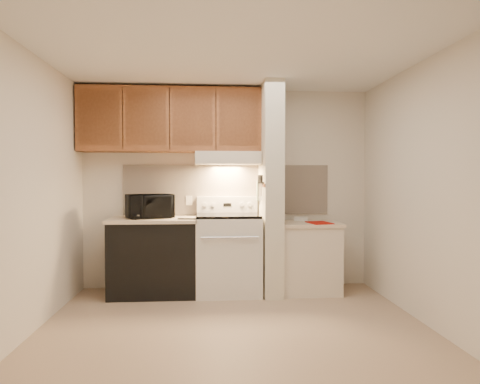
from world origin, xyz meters
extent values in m
plane|color=tan|center=(0.00, 0.00, 0.00)|extent=(3.60, 3.60, 0.00)
plane|color=white|center=(0.00, 0.00, 2.50)|extent=(3.60, 3.60, 0.00)
cube|color=beige|center=(0.00, 1.50, 1.25)|extent=(3.60, 2.50, 0.02)
cube|color=beige|center=(-1.80, 0.00, 1.25)|extent=(0.02, 3.00, 2.50)
cube|color=beige|center=(1.80, 0.00, 1.25)|extent=(0.02, 3.00, 2.50)
cube|color=beige|center=(0.00, 1.49, 1.24)|extent=(2.60, 0.02, 0.63)
cube|color=silver|center=(0.00, 1.16, 0.46)|extent=(0.76, 0.65, 0.92)
cube|color=black|center=(0.00, 0.84, 0.50)|extent=(0.50, 0.01, 0.30)
cylinder|color=silver|center=(0.00, 0.80, 0.72)|extent=(0.65, 0.02, 0.02)
cube|color=black|center=(0.00, 1.16, 0.94)|extent=(0.74, 0.64, 0.03)
cube|color=silver|center=(0.00, 1.44, 1.05)|extent=(0.76, 0.08, 0.20)
cube|color=black|center=(0.00, 1.40, 1.05)|extent=(0.10, 0.01, 0.04)
cylinder|color=silver|center=(-0.28, 1.40, 1.05)|extent=(0.05, 0.02, 0.05)
cylinder|color=silver|center=(-0.18, 1.40, 1.05)|extent=(0.05, 0.02, 0.05)
cylinder|color=silver|center=(0.18, 1.40, 1.05)|extent=(0.05, 0.02, 0.05)
cylinder|color=silver|center=(0.28, 1.40, 1.05)|extent=(0.05, 0.02, 0.05)
cube|color=black|center=(-0.88, 1.17, 0.43)|extent=(1.00, 0.63, 0.87)
cube|color=beige|center=(-0.88, 1.17, 0.89)|extent=(1.04, 0.67, 0.04)
cube|color=black|center=(-0.48, 0.97, 0.92)|extent=(0.22, 0.10, 0.01)
cylinder|color=#1D5D5A|center=(-1.21, 1.39, 0.96)|extent=(0.09, 0.09, 0.10)
cube|color=beige|center=(-0.48, 1.48, 1.10)|extent=(0.08, 0.01, 0.12)
imported|color=black|center=(-0.93, 1.16, 1.05)|extent=(0.60, 0.52, 0.28)
cube|color=beige|center=(0.51, 1.15, 1.25)|extent=(0.22, 0.70, 2.50)
cube|color=brown|center=(0.39, 1.15, 1.30)|extent=(0.01, 0.70, 0.04)
cube|color=black|center=(0.39, 1.10, 1.32)|extent=(0.02, 0.42, 0.04)
cube|color=silver|center=(0.38, 0.93, 1.22)|extent=(0.01, 0.03, 0.16)
cylinder|color=black|center=(0.38, 0.93, 1.37)|extent=(0.02, 0.02, 0.10)
cube|color=silver|center=(0.38, 1.01, 1.21)|extent=(0.01, 0.04, 0.18)
cylinder|color=black|center=(0.38, 1.02, 1.37)|extent=(0.02, 0.02, 0.10)
cube|color=silver|center=(0.38, 1.09, 1.20)|extent=(0.01, 0.04, 0.20)
cylinder|color=black|center=(0.38, 1.11, 1.37)|extent=(0.02, 0.02, 0.10)
cube|color=silver|center=(0.38, 1.17, 1.22)|extent=(0.01, 0.04, 0.16)
cylinder|color=black|center=(0.38, 1.19, 1.37)|extent=(0.02, 0.02, 0.10)
cube|color=silver|center=(0.38, 1.25, 1.21)|extent=(0.01, 0.04, 0.18)
cylinder|color=black|center=(0.38, 1.26, 1.37)|extent=(0.02, 0.02, 0.10)
cube|color=slate|center=(0.38, 1.32, 1.23)|extent=(0.03, 0.11, 0.25)
cube|color=beige|center=(0.97, 1.15, 0.40)|extent=(0.70, 0.60, 0.81)
cube|color=beige|center=(0.97, 1.15, 0.83)|extent=(0.74, 0.64, 0.04)
cube|color=#A10E05|center=(1.07, 1.00, 0.86)|extent=(0.28, 0.35, 0.01)
cube|color=white|center=(0.92, 1.33, 0.87)|extent=(0.18, 0.14, 0.04)
cube|color=beige|center=(0.00, 1.28, 1.62)|extent=(0.78, 0.44, 0.15)
cube|color=beige|center=(0.00, 1.07, 1.58)|extent=(0.78, 0.04, 0.06)
cube|color=brown|center=(-0.69, 1.32, 2.08)|extent=(2.18, 0.33, 0.77)
cube|color=brown|center=(-1.51, 1.17, 2.08)|extent=(0.46, 0.01, 0.63)
cube|color=black|center=(-1.23, 1.16, 2.08)|extent=(0.01, 0.01, 0.73)
cube|color=brown|center=(-0.96, 1.17, 2.08)|extent=(0.46, 0.01, 0.63)
cube|color=black|center=(-0.69, 1.16, 2.08)|extent=(0.01, 0.01, 0.73)
cube|color=brown|center=(-0.42, 1.17, 2.08)|extent=(0.46, 0.01, 0.63)
cube|color=black|center=(-0.14, 1.16, 2.08)|extent=(0.01, 0.01, 0.73)
cube|color=brown|center=(0.13, 1.17, 2.08)|extent=(0.46, 0.01, 0.63)
camera|label=1|loc=(-0.24, -3.94, 1.38)|focal=32.00mm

